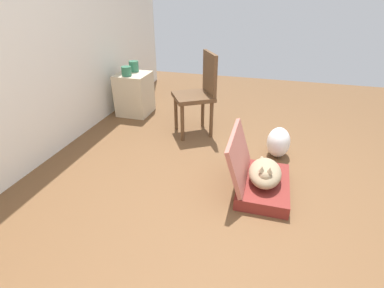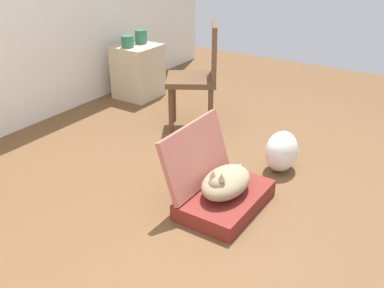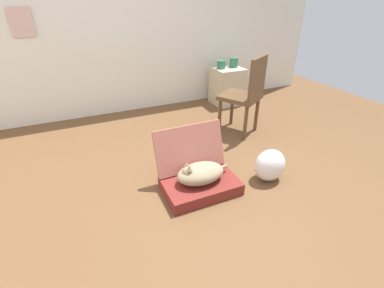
# 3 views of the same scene
# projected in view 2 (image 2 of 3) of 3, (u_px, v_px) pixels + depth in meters

# --- Properties ---
(ground_plane) EXTENTS (7.68, 7.68, 0.00)m
(ground_plane) POSITION_uv_depth(u_px,v_px,m) (211.00, 211.00, 2.93)
(ground_plane) COLOR brown
(ground_plane) RESTS_ON ground
(suitcase_base) EXTENTS (0.67, 0.44, 0.11)m
(suitcase_base) POSITION_uv_depth(u_px,v_px,m) (225.00, 200.00, 2.95)
(suitcase_base) COLOR maroon
(suitcase_base) RESTS_ON ground
(suitcase_lid) EXTENTS (0.67, 0.17, 0.43)m
(suitcase_lid) POSITION_uv_depth(u_px,v_px,m) (196.00, 155.00, 2.94)
(suitcase_lid) COLOR #B26356
(suitcase_lid) RESTS_ON suitcase_base
(cat) EXTENTS (0.52, 0.28, 0.22)m
(cat) POSITION_uv_depth(u_px,v_px,m) (225.00, 182.00, 2.88)
(cat) COLOR #998466
(cat) RESTS_ON suitcase_base
(plastic_bag_white) EXTENTS (0.31, 0.24, 0.32)m
(plastic_bag_white) POSITION_uv_depth(u_px,v_px,m) (281.00, 151.00, 3.36)
(plastic_bag_white) COLOR white
(plastic_bag_white) RESTS_ON ground
(side_table) EXTENTS (0.45, 0.43, 0.58)m
(side_table) POSITION_uv_depth(u_px,v_px,m) (138.00, 71.00, 4.83)
(side_table) COLOR beige
(side_table) RESTS_ON ground
(vase_tall) EXTENTS (0.13, 0.13, 0.12)m
(vase_tall) POSITION_uv_depth(u_px,v_px,m) (127.00, 41.00, 4.60)
(vase_tall) COLOR #2D7051
(vase_tall) RESTS_ON side_table
(vase_short) EXTENTS (0.13, 0.13, 0.15)m
(vase_short) POSITION_uv_depth(u_px,v_px,m) (141.00, 36.00, 4.77)
(vase_short) COLOR #2D7051
(vase_short) RESTS_ON side_table
(chair) EXTENTS (0.60, 0.60, 0.98)m
(chair) POSITION_uv_depth(u_px,v_px,m) (200.00, 74.00, 3.93)
(chair) COLOR brown
(chair) RESTS_ON ground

